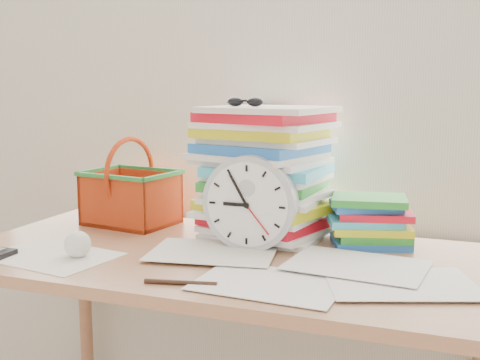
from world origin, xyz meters
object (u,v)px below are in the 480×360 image
at_px(paper_stack, 263,172).
at_px(basket, 130,182).
at_px(clock, 250,203).
at_px(desk, 223,281).
at_px(book_stack, 369,221).

xyz_separation_m(paper_stack, basket, (-0.44, -0.00, -0.05)).
relative_size(paper_stack, basket, 1.39).
height_order(paper_stack, clock, paper_stack).
relative_size(clock, basket, 0.94).
height_order(desk, paper_stack, paper_stack).
bearing_deg(basket, clock, -10.11).
xyz_separation_m(desk, basket, (-0.40, 0.21, 0.21)).
distance_m(desk, paper_stack, 0.34).
bearing_deg(book_stack, desk, -147.92).
bearing_deg(book_stack, paper_stack, 179.57).
bearing_deg(basket, desk, -19.49).
height_order(book_stack, basket, basket).
bearing_deg(clock, basket, 161.22).
xyz_separation_m(clock, basket, (-0.45, 0.15, 0.01)).
height_order(desk, basket, basket).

